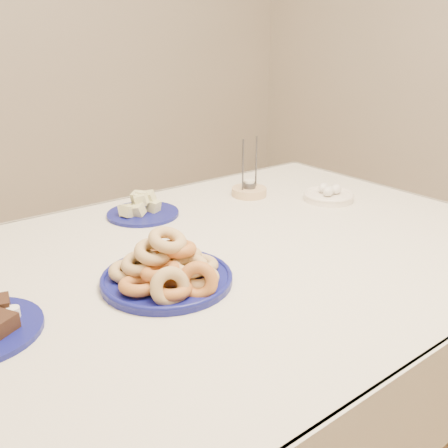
{
  "coord_description": "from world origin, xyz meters",
  "views": [
    {
      "loc": [
        -0.66,
        -0.9,
        1.27
      ],
      "look_at": [
        0.0,
        -0.05,
        0.85
      ],
      "focal_mm": 40.0,
      "sensor_mm": 36.0,
      "label": 1
    }
  ],
  "objects_px": {
    "dining_table": "(212,294)",
    "egg_bowl": "(329,195)",
    "melon_plate": "(142,209)",
    "candle_holder": "(249,190)",
    "donut_platter": "(168,271)"
  },
  "relations": [
    {
      "from": "dining_table",
      "to": "melon_plate",
      "type": "height_order",
      "value": "melon_plate"
    },
    {
      "from": "melon_plate",
      "to": "candle_holder",
      "type": "distance_m",
      "value": 0.39
    },
    {
      "from": "melon_plate",
      "to": "egg_bowl",
      "type": "bearing_deg",
      "value": -24.0
    },
    {
      "from": "dining_table",
      "to": "candle_holder",
      "type": "height_order",
      "value": "candle_holder"
    },
    {
      "from": "donut_platter",
      "to": "candle_holder",
      "type": "xyz_separation_m",
      "value": [
        0.55,
        0.37,
        -0.01
      ]
    },
    {
      "from": "donut_platter",
      "to": "egg_bowl",
      "type": "xyz_separation_m",
      "value": [
        0.73,
        0.17,
        -0.01
      ]
    },
    {
      "from": "dining_table",
      "to": "candle_holder",
      "type": "bearing_deg",
      "value": 38.75
    },
    {
      "from": "melon_plate",
      "to": "candle_holder",
      "type": "height_order",
      "value": "candle_holder"
    },
    {
      "from": "candle_holder",
      "to": "donut_platter",
      "type": "bearing_deg",
      "value": -146.04
    },
    {
      "from": "dining_table",
      "to": "egg_bowl",
      "type": "xyz_separation_m",
      "value": [
        0.56,
        0.12,
        0.12
      ]
    },
    {
      "from": "egg_bowl",
      "to": "candle_holder",
      "type": "bearing_deg",
      "value": 130.84
    },
    {
      "from": "candle_holder",
      "to": "egg_bowl",
      "type": "relative_size",
      "value": 1.0
    },
    {
      "from": "dining_table",
      "to": "egg_bowl",
      "type": "relative_size",
      "value": 8.67
    },
    {
      "from": "dining_table",
      "to": "donut_platter",
      "type": "height_order",
      "value": "donut_platter"
    },
    {
      "from": "dining_table",
      "to": "melon_plate",
      "type": "xyz_separation_m",
      "value": [
        0.01,
        0.36,
        0.13
      ]
    }
  ]
}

